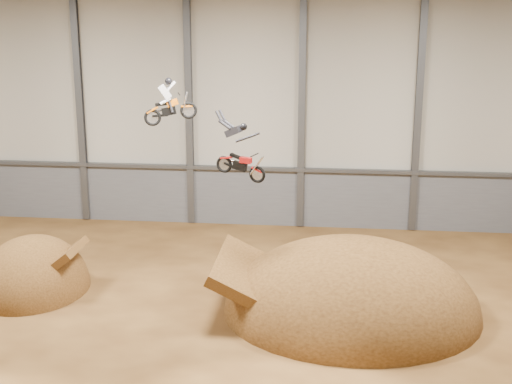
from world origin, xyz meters
TOP-DOWN VIEW (x-y plane):
  - floor at (0.00, 0.00)m, footprint 40.00×40.00m
  - back_wall at (0.00, 15.00)m, footprint 40.00×0.10m
  - lower_band_back at (0.00, 14.90)m, footprint 39.80×0.18m
  - steel_rail at (0.00, 14.75)m, footprint 39.80×0.35m
  - steel_column_1 at (-10.00, 14.80)m, footprint 0.40×0.36m
  - steel_column_2 at (-3.33, 14.80)m, footprint 0.40×0.36m
  - steel_column_3 at (3.33, 14.80)m, footprint 0.40×0.36m
  - steel_column_4 at (10.00, 14.80)m, footprint 0.40×0.36m
  - takeoff_ramp at (-8.77, 3.62)m, footprint 5.21×6.02m
  - landing_ramp at (6.17, 2.71)m, footprint 11.24×9.94m
  - fmx_rider_a at (-1.98, 4.44)m, footprint 2.83×1.65m
  - fmx_rider_b at (1.26, 2.61)m, footprint 3.57×1.92m

SIDE VIEW (x-z plane):
  - floor at x=0.00m, z-range 0.00..0.00m
  - takeoff_ramp at x=-8.77m, z-range -2.61..2.61m
  - landing_ramp at x=6.17m, z-range -3.24..3.24m
  - lower_band_back at x=0.00m, z-range 0.00..3.50m
  - steel_rail at x=0.00m, z-range 3.45..3.65m
  - back_wall at x=0.00m, z-range 0.00..14.00m
  - steel_column_1 at x=-10.00m, z-range 0.05..13.95m
  - steel_column_2 at x=-3.33m, z-range 0.05..13.95m
  - steel_column_3 at x=3.33m, z-range 0.05..13.95m
  - steel_column_4 at x=10.00m, z-range 0.05..13.95m
  - fmx_rider_b at x=1.26m, z-range 5.78..8.90m
  - fmx_rider_a at x=-1.98m, z-range 7.85..10.36m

